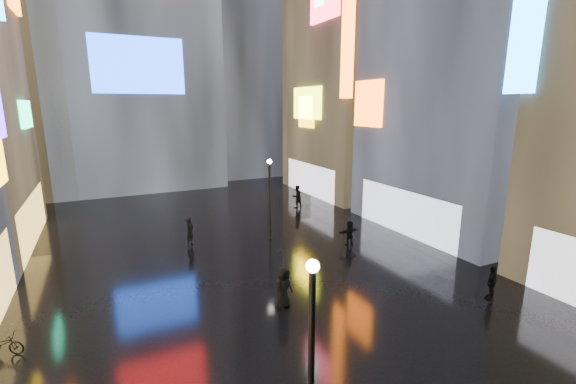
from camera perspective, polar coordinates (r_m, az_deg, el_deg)
ground at (r=24.37m, az=-8.31°, el=-7.75°), size 140.00×140.00×0.00m
building_right_mid at (r=30.20m, az=26.21°, el=23.98°), size 10.28×13.70×30.00m
building_right_far at (r=39.47m, az=10.17°, el=20.57°), size 10.28×12.00×28.00m
tower_flank_right at (r=51.06m, az=-8.19°, el=22.24°), size 12.00×12.00×34.00m
tower_flank_left at (r=44.67m, az=-36.77°, el=16.14°), size 10.00×10.00×26.00m
lamp_near at (r=9.60m, az=3.48°, el=-22.48°), size 0.30×0.30×5.20m
lamp_far at (r=24.41m, az=-2.72°, el=-0.37°), size 0.30×0.30×5.20m
pedestrian_3 at (r=19.83m, az=27.97°, el=-11.68°), size 0.98×0.61×1.55m
pedestrian_4 at (r=16.88m, az=-0.67°, el=-13.95°), size 1.01×0.83×1.79m
pedestrian_5 at (r=24.22m, az=9.10°, el=-5.98°), size 1.47×0.62×1.54m
pedestrian_6 at (r=24.55m, az=-14.33°, el=-5.67°), size 0.76×0.76×1.78m
pedestrian_7 at (r=32.43m, az=1.31°, el=-0.67°), size 1.05×0.88×1.90m
umbrella_2 at (r=16.34m, az=-0.68°, el=-9.83°), size 1.16×1.15×0.84m
bicycle at (r=17.42m, az=-36.77°, el=-17.62°), size 1.61×1.10×0.80m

